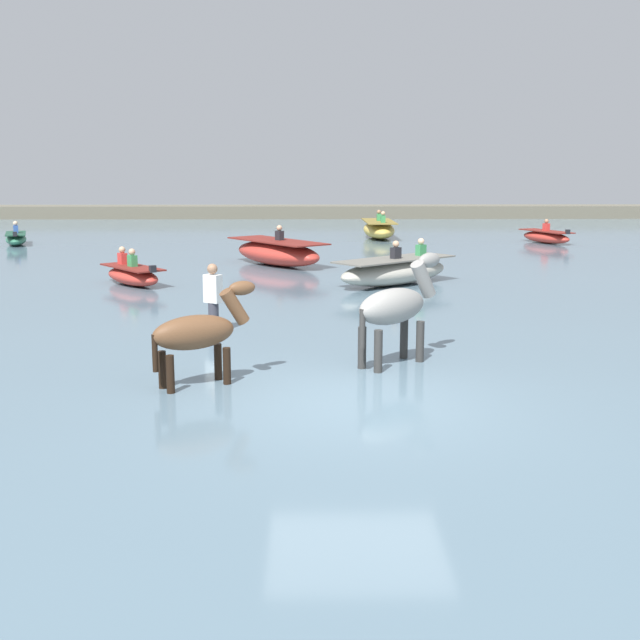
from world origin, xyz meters
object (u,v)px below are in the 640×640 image
object	(u,v)px
boat_far_offshore	(132,275)
boat_far_inshore	(277,253)
horse_lead_grey	(396,309)
boat_distant_west	(546,237)
horse_trailing_bay	(198,335)
boat_distant_east	(379,229)
boat_mid_outer	(395,271)
person_onlooker_left	(213,303)
boat_near_port	(16,239)

from	to	relation	value
boat_far_offshore	boat_far_inshore	size ratio (longest dim) A/B	0.59
horse_lead_grey	boat_far_inshore	bearing A→B (deg)	100.47
boat_distant_west	horse_trailing_bay	bearing A→B (deg)	-118.00
horse_lead_grey	boat_far_inshore	distance (m)	13.22
horse_lead_grey	boat_far_inshore	size ratio (longest dim) A/B	0.50
boat_distant_east	boat_far_inshore	world-z (taller)	boat_far_inshore
boat_distant_west	boat_far_inshore	size ratio (longest dim) A/B	0.69
boat_distant_east	boat_far_offshore	xyz separation A→B (m)	(-7.81, -13.72, -0.12)
boat_distant_west	boat_distant_east	xyz separation A→B (m)	(-6.70, 2.30, 0.12)
horse_lead_grey	horse_trailing_bay	size ratio (longest dim) A/B	1.14
boat_mid_outer	boat_far_offshore	world-z (taller)	boat_mid_outer
boat_mid_outer	person_onlooker_left	world-z (taller)	person_onlooker_left
boat_distant_west	boat_far_inshore	world-z (taller)	boat_far_inshore
boat_near_port	horse_trailing_bay	bearing A→B (deg)	-64.06
horse_lead_grey	boat_distant_east	world-z (taller)	horse_lead_grey
boat_mid_outer	boat_far_offshore	xyz separation A→B (m)	(-7.05, 0.06, -0.09)
horse_lead_grey	boat_distant_west	bearing A→B (deg)	67.41
horse_lead_grey	horse_trailing_bay	distance (m)	3.23
boat_near_port	person_onlooker_left	world-z (taller)	person_onlooker_left
boat_mid_outer	boat_distant_west	world-z (taller)	boat_mid_outer
boat_mid_outer	boat_distant_west	distance (m)	13.69
horse_trailing_bay	boat_far_inshore	xyz separation A→B (m)	(0.59, 14.21, -0.36)
boat_far_offshore	boat_far_inshore	world-z (taller)	boat_far_inshore
horse_trailing_bay	boat_distant_west	distance (m)	24.24
horse_lead_grey	boat_distant_east	size ratio (longest dim) A/B	0.54
boat_mid_outer	horse_trailing_bay	bearing A→B (deg)	-111.52
boat_far_offshore	boat_far_inshore	distance (m)	5.64
boat_mid_outer	boat_far_offshore	size ratio (longest dim) A/B	1.52
horse_trailing_bay	boat_near_port	size ratio (longest dim) A/B	0.71
horse_lead_grey	boat_far_offshore	size ratio (longest dim) A/B	0.85
boat_mid_outer	person_onlooker_left	bearing A→B (deg)	-124.19
boat_distant_east	boat_far_inshore	xyz separation A→B (m)	(-4.09, -9.49, 0.02)
horse_trailing_bay	boat_mid_outer	xyz separation A→B (m)	(3.91, 9.92, -0.40)
boat_distant_west	boat_distant_east	bearing A→B (deg)	161.03
boat_near_port	boat_far_inshore	xyz separation A→B (m)	(10.79, -6.77, 0.15)
boat_far_offshore	horse_trailing_bay	bearing A→B (deg)	-72.55
boat_distant_west	person_onlooker_left	bearing A→B (deg)	-123.44
boat_distant_west	person_onlooker_left	xyz separation A→B (m)	(-11.61, -17.59, 0.30)
boat_distant_east	boat_far_inshore	size ratio (longest dim) A/B	0.94
boat_distant_east	person_onlooker_left	world-z (taller)	person_onlooker_left
horse_lead_grey	horse_trailing_bay	bearing A→B (deg)	-157.71
horse_trailing_bay	boat_distant_west	bearing A→B (deg)	62.00
boat_far_inshore	person_onlooker_left	world-z (taller)	person_onlooker_left
boat_far_offshore	boat_near_port	bearing A→B (deg)	122.72
boat_near_port	boat_far_inshore	size ratio (longest dim) A/B	0.62
boat_far_inshore	boat_mid_outer	bearing A→B (deg)	-52.28
horse_trailing_bay	boat_far_inshore	distance (m)	14.23
boat_mid_outer	boat_far_inshore	world-z (taller)	boat_far_inshore
boat_mid_outer	boat_near_port	size ratio (longest dim) A/B	1.45
boat_mid_outer	person_onlooker_left	xyz separation A→B (m)	(-4.15, -6.11, 0.20)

